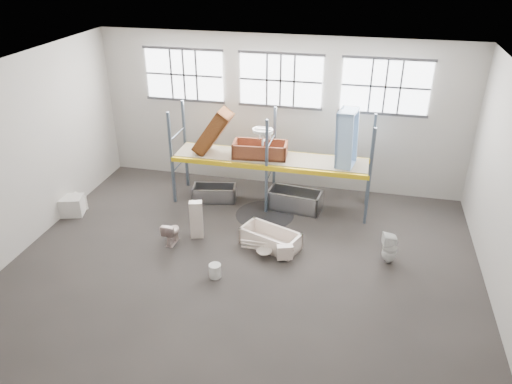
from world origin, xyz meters
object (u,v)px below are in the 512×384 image
(rust_tub_flat, at_px, (260,150))
(carton_near, at_px, (72,206))
(blue_tub_upright, at_px, (347,139))
(cistern_tall, at_px, (196,219))
(steel_tub_left, at_px, (214,193))
(steel_tub_right, at_px, (295,200))
(bucket, at_px, (215,271))
(toilet_beige, at_px, (172,232))
(toilet_white, at_px, (390,248))
(bathtub_beige, at_px, (270,238))

(rust_tub_flat, distance_m, carton_near, 6.01)
(blue_tub_upright, bearing_deg, carton_near, -165.76)
(cistern_tall, distance_m, steel_tub_left, 2.23)
(cistern_tall, height_order, steel_tub_right, cistern_tall)
(rust_tub_flat, relative_size, bucket, 4.60)
(toilet_beige, bearing_deg, rust_tub_flat, -120.76)
(rust_tub_flat, bearing_deg, toilet_white, -31.54)
(cistern_tall, relative_size, steel_tub_left, 0.82)
(toilet_beige, distance_m, carton_near, 3.67)
(toilet_white, distance_m, carton_near, 9.45)
(bathtub_beige, height_order, toilet_beige, toilet_beige)
(cistern_tall, relative_size, bucket, 3.12)
(cistern_tall, bearing_deg, steel_tub_right, 25.49)
(bathtub_beige, distance_m, steel_tub_right, 2.27)
(toilet_white, bearing_deg, bathtub_beige, -103.27)
(steel_tub_left, xyz_separation_m, steel_tub_right, (2.61, 0.04, 0.05))
(blue_tub_upright, bearing_deg, steel_tub_left, -177.20)
(carton_near, bearing_deg, toilet_beige, -12.83)
(bathtub_beige, height_order, cistern_tall, cistern_tall)
(toilet_beige, bearing_deg, carton_near, -10.42)
(rust_tub_flat, height_order, carton_near, rust_tub_flat)
(steel_tub_right, height_order, rust_tub_flat, rust_tub_flat)
(toilet_white, bearing_deg, cistern_tall, -102.90)
(toilet_white, bearing_deg, steel_tub_left, -124.79)
(cistern_tall, bearing_deg, toilet_beige, -159.50)
(toilet_beige, bearing_deg, bucket, 145.51)
(carton_near, bearing_deg, steel_tub_left, 24.74)
(bathtub_beige, xyz_separation_m, blue_tub_upright, (1.74, 2.40, 2.16))
(cistern_tall, distance_m, carton_near, 4.19)
(toilet_beige, relative_size, rust_tub_flat, 0.40)
(toilet_white, distance_m, rust_tub_flat, 4.90)
(cistern_tall, xyz_separation_m, carton_near, (-4.16, 0.36, -0.27))
(steel_tub_left, distance_m, bucket, 4.07)
(toilet_beige, bearing_deg, blue_tub_upright, -144.93)
(steel_tub_left, relative_size, blue_tub_upright, 0.78)
(bathtub_beige, relative_size, steel_tub_left, 1.19)
(toilet_white, relative_size, bucket, 2.40)
(bathtub_beige, bearing_deg, carton_near, -162.02)
(cistern_tall, height_order, rust_tub_flat, rust_tub_flat)
(toilet_beige, xyz_separation_m, steel_tub_right, (3.02, 2.70, -0.03))
(blue_tub_upright, distance_m, carton_near, 8.54)
(bucket, relative_size, carton_near, 0.53)
(toilet_beige, relative_size, toilet_white, 0.78)
(steel_tub_left, xyz_separation_m, rust_tub_flat, (1.46, 0.20, 1.57))
(bathtub_beige, relative_size, carton_near, 2.38)
(cistern_tall, xyz_separation_m, bucket, (1.05, -1.68, -0.38))
(toilet_beige, height_order, blue_tub_upright, blue_tub_upright)
(cistern_tall, distance_m, bucket, 2.01)
(rust_tub_flat, bearing_deg, steel_tub_left, -171.99)
(steel_tub_left, bearing_deg, toilet_white, -22.42)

